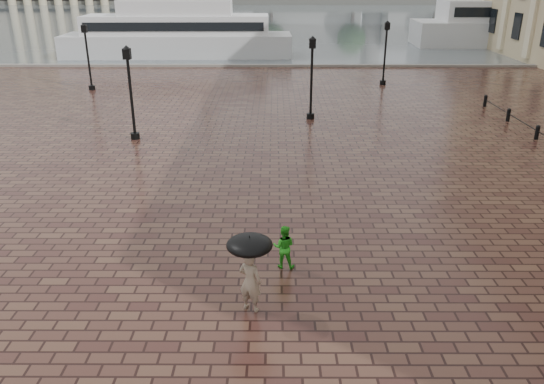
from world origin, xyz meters
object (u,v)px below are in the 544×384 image
(child_pedestrian, at_px, (284,247))
(ferry_near, at_px, (178,33))
(adult_pedestrian, at_px, (250,282))
(ferry_far, at_px, (541,20))
(street_lamps, at_px, (235,67))

(child_pedestrian, distance_m, ferry_near, 41.96)
(adult_pedestrian, bearing_deg, ferry_far, -96.90)
(street_lamps, height_order, adult_pedestrian, street_lamps)
(child_pedestrian, relative_size, ferry_near, 0.06)
(adult_pedestrian, height_order, ferry_far, ferry_far)
(street_lamps, distance_m, adult_pedestrian, 22.14)
(adult_pedestrian, height_order, ferry_near, ferry_near)
(ferry_near, distance_m, ferry_far, 40.26)
(ferry_far, bearing_deg, adult_pedestrian, -118.84)
(adult_pedestrian, xyz_separation_m, child_pedestrian, (0.85, 2.06, -0.16))
(street_lamps, bearing_deg, child_pedestrian, -82.24)
(adult_pedestrian, bearing_deg, child_pedestrian, -88.53)
(adult_pedestrian, relative_size, ferry_near, 0.07)
(street_lamps, bearing_deg, ferry_far, 42.12)
(street_lamps, xyz_separation_m, ferry_far, (32.35, 29.25, 0.42))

